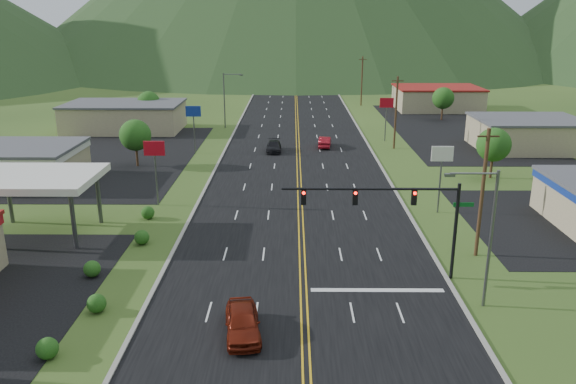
{
  "coord_description": "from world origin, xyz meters",
  "views": [
    {
      "loc": [
        -0.76,
        -22.26,
        17.72
      ],
      "look_at": [
        -1.11,
        19.96,
        4.5
      ],
      "focal_mm": 35.0,
      "sensor_mm": 36.0,
      "label": 1
    }
  ],
  "objects_px": {
    "streetlight_east": "(487,230)",
    "car_red_near": "(243,322)",
    "traffic_signal": "(399,207)",
    "gas_canopy": "(35,180)",
    "car_dark_mid": "(274,147)",
    "car_red_far": "(325,142)",
    "streetlight_west": "(226,97)"
  },
  "relations": [
    {
      "from": "car_dark_mid",
      "to": "streetlight_west",
      "type": "bearing_deg",
      "value": 115.77
    },
    {
      "from": "traffic_signal",
      "to": "car_dark_mid",
      "type": "height_order",
      "value": "traffic_signal"
    },
    {
      "from": "car_dark_mid",
      "to": "car_red_far",
      "type": "bearing_deg",
      "value": 21.41
    },
    {
      "from": "traffic_signal",
      "to": "gas_canopy",
      "type": "relative_size",
      "value": 1.31
    },
    {
      "from": "streetlight_east",
      "to": "car_red_far",
      "type": "xyz_separation_m",
      "value": [
        -7.37,
        45.69,
        -4.42
      ]
    },
    {
      "from": "streetlight_west",
      "to": "car_dark_mid",
      "type": "distance_m",
      "value": 19.59
    },
    {
      "from": "streetlight_east",
      "to": "car_dark_mid",
      "type": "distance_m",
      "value": 45.47
    },
    {
      "from": "streetlight_west",
      "to": "gas_canopy",
      "type": "distance_m",
      "value": 49.1
    },
    {
      "from": "car_dark_mid",
      "to": "traffic_signal",
      "type": "bearing_deg",
      "value": -76.09
    },
    {
      "from": "car_red_far",
      "to": "car_dark_mid",
      "type": "bearing_deg",
      "value": 27.67
    },
    {
      "from": "streetlight_west",
      "to": "car_red_far",
      "type": "relative_size",
      "value": 1.95
    },
    {
      "from": "traffic_signal",
      "to": "car_red_far",
      "type": "height_order",
      "value": "traffic_signal"
    },
    {
      "from": "streetlight_east",
      "to": "car_red_near",
      "type": "height_order",
      "value": "streetlight_east"
    },
    {
      "from": "gas_canopy",
      "to": "car_red_near",
      "type": "distance_m",
      "value": 24.44
    },
    {
      "from": "car_red_near",
      "to": "car_red_far",
      "type": "distance_m",
      "value": 49.87
    },
    {
      "from": "traffic_signal",
      "to": "car_dark_mid",
      "type": "bearing_deg",
      "value": 104.15
    },
    {
      "from": "car_dark_mid",
      "to": "car_red_far",
      "type": "relative_size",
      "value": 1.05
    },
    {
      "from": "traffic_signal",
      "to": "car_red_far",
      "type": "bearing_deg",
      "value": 93.66
    },
    {
      "from": "streetlight_east",
      "to": "car_red_near",
      "type": "xyz_separation_m",
      "value": [
        -14.81,
        -3.61,
        -4.35
      ]
    },
    {
      "from": "streetlight_west",
      "to": "car_red_near",
      "type": "height_order",
      "value": "streetlight_west"
    },
    {
      "from": "traffic_signal",
      "to": "car_dark_mid",
      "type": "distance_m",
      "value": 40.35
    },
    {
      "from": "gas_canopy",
      "to": "car_red_far",
      "type": "bearing_deg",
      "value": 52.54
    },
    {
      "from": "car_red_near",
      "to": "streetlight_east",
      "type": "bearing_deg",
      "value": 5.92
    },
    {
      "from": "car_red_near",
      "to": "car_red_far",
      "type": "height_order",
      "value": "car_red_near"
    },
    {
      "from": "traffic_signal",
      "to": "car_red_near",
      "type": "distance_m",
      "value": 13.43
    },
    {
      "from": "streetlight_west",
      "to": "car_dark_mid",
      "type": "height_order",
      "value": "streetlight_west"
    },
    {
      "from": "car_dark_mid",
      "to": "streetlight_east",
      "type": "bearing_deg",
      "value": -71.55
    },
    {
      "from": "car_red_near",
      "to": "car_red_far",
      "type": "bearing_deg",
      "value": 73.62
    },
    {
      "from": "streetlight_east",
      "to": "streetlight_west",
      "type": "xyz_separation_m",
      "value": [
        -22.86,
        60.0,
        0.0
      ]
    },
    {
      "from": "streetlight_west",
      "to": "gas_canopy",
      "type": "relative_size",
      "value": 0.9
    },
    {
      "from": "car_dark_mid",
      "to": "gas_canopy",
      "type": "bearing_deg",
      "value": -121.42
    },
    {
      "from": "streetlight_west",
      "to": "car_dark_mid",
      "type": "xyz_separation_m",
      "value": [
        8.36,
        -17.14,
        -4.48
      ]
    }
  ]
}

